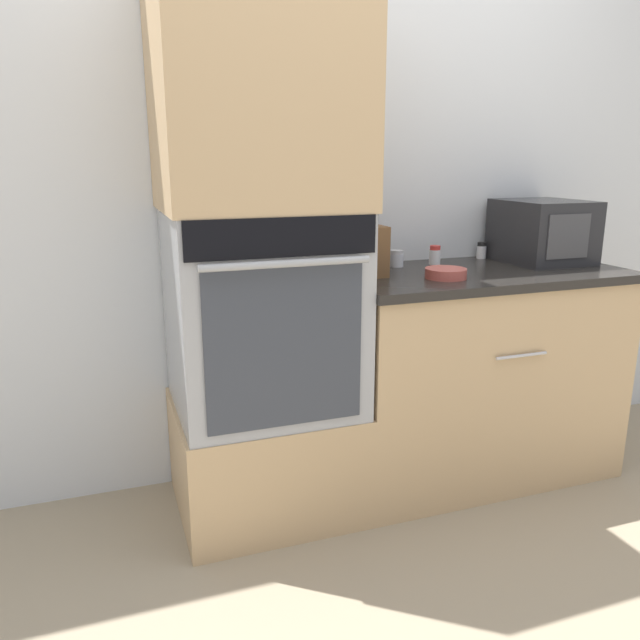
% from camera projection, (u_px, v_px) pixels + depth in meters
% --- Properties ---
extents(ground_plane, '(12.00, 12.00, 0.00)m').
position_uv_depth(ground_plane, '(375.00, 529.00, 2.30)').
color(ground_plane, gray).
extents(wall_back, '(8.00, 0.05, 2.50)m').
position_uv_depth(wall_back, '(318.00, 177.00, 2.56)').
color(wall_back, silver).
rests_on(wall_back, ground_plane).
extents(oven_cabinet_base, '(0.67, 0.60, 0.42)m').
position_uv_depth(oven_cabinet_base, '(265.00, 455.00, 2.41)').
color(oven_cabinet_base, tan).
rests_on(oven_cabinet_base, ground_plane).
extents(wall_oven, '(0.64, 0.64, 0.73)m').
position_uv_depth(wall_oven, '(262.00, 311.00, 2.26)').
color(wall_oven, '#9EA0A5').
rests_on(wall_oven, oven_cabinet_base).
extents(oven_cabinet_upper, '(0.67, 0.60, 0.84)m').
position_uv_depth(oven_cabinet_upper, '(256.00, 81.00, 2.07)').
color(oven_cabinet_upper, tan).
rests_on(oven_cabinet_upper, wall_oven).
extents(counter_unit, '(1.18, 0.63, 0.89)m').
position_uv_depth(counter_unit, '(472.00, 372.00, 2.65)').
color(counter_unit, tan).
rests_on(counter_unit, ground_plane).
extents(microwave, '(0.33, 0.37, 0.27)m').
position_uv_depth(microwave, '(542.00, 231.00, 2.70)').
color(microwave, '#232326').
rests_on(microwave, counter_unit).
extents(knife_block, '(0.10, 0.16, 0.24)m').
position_uv_depth(knife_block, '(370.00, 250.00, 2.40)').
color(knife_block, brown).
rests_on(knife_block, counter_unit).
extents(bowl, '(0.16, 0.16, 0.04)m').
position_uv_depth(bowl, '(446.00, 273.00, 2.36)').
color(bowl, '#B24C42').
rests_on(bowl, counter_unit).
extents(condiment_jar_near, '(0.05, 0.05, 0.08)m').
position_uv_depth(condiment_jar_near, '(435.00, 255.00, 2.66)').
color(condiment_jar_near, silver).
rests_on(condiment_jar_near, counter_unit).
extents(condiment_jar_mid, '(0.06, 0.06, 0.07)m').
position_uv_depth(condiment_jar_mid, '(397.00, 259.00, 2.60)').
color(condiment_jar_mid, silver).
rests_on(condiment_jar_mid, counter_unit).
extents(condiment_jar_far, '(0.04, 0.04, 0.07)m').
position_uv_depth(condiment_jar_far, '(481.00, 251.00, 2.82)').
color(condiment_jar_far, silver).
rests_on(condiment_jar_far, counter_unit).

